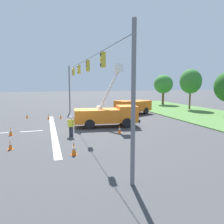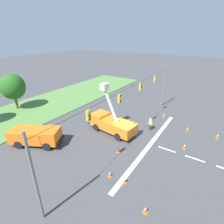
% 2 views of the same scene
% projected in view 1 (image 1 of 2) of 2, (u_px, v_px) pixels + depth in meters
% --- Properties ---
extents(ground_plane, '(200.00, 200.00, 0.00)m').
position_uv_depth(ground_plane, '(84.00, 128.00, 22.18)').
color(ground_plane, '#424244').
extents(lane_markings, '(17.60, 15.25, 0.01)m').
position_uv_depth(lane_markings, '(37.00, 131.00, 20.88)').
color(lane_markings, silver).
rests_on(lane_markings, ground).
extents(signal_gantry, '(26.20, 0.33, 7.20)m').
position_uv_depth(signal_gantry, '(83.00, 83.00, 21.52)').
color(signal_gantry, slate).
rests_on(signal_gantry, ground).
extents(tree_far_west, '(3.77, 3.92, 6.24)m').
position_uv_depth(tree_far_west, '(163.00, 84.00, 45.38)').
color(tree_far_west, brown).
rests_on(tree_far_west, ground).
extents(tree_west, '(3.74, 3.56, 6.90)m').
position_uv_depth(tree_west, '(191.00, 81.00, 36.84)').
color(tree_west, brown).
rests_on(tree_west, ground).
extents(utility_truck_bucket_lift, '(3.15, 6.86, 6.50)m').
position_uv_depth(utility_truck_bucket_lift, '(107.00, 114.00, 22.86)').
color(utility_truck_bucket_lift, orange).
rests_on(utility_truck_bucket_lift, ground).
extents(utility_truck_support_near, '(4.78, 6.34, 2.11)m').
position_uv_depth(utility_truck_support_near, '(133.00, 106.00, 31.54)').
color(utility_truck_support_near, orange).
rests_on(utility_truck_support_near, ground).
extents(road_worker, '(0.43, 0.54, 1.77)m').
position_uv_depth(road_worker, '(71.00, 125.00, 18.58)').
color(road_worker, '#383842').
rests_on(road_worker, ground).
extents(traffic_cone_foreground_right, '(0.36, 0.36, 0.63)m').
position_uv_depth(traffic_cone_foreground_right, '(61.00, 116.00, 28.33)').
color(traffic_cone_foreground_right, orange).
rests_on(traffic_cone_foreground_right, ground).
extents(traffic_cone_mid_left, '(0.36, 0.36, 0.83)m').
position_uv_depth(traffic_cone_mid_left, '(74.00, 149.00, 13.83)').
color(traffic_cone_mid_left, orange).
rests_on(traffic_cone_mid_left, ground).
extents(traffic_cone_mid_right, '(0.36, 0.36, 0.79)m').
position_uv_depth(traffic_cone_mid_right, '(74.00, 119.00, 25.29)').
color(traffic_cone_mid_right, orange).
rests_on(traffic_cone_mid_right, ground).
extents(traffic_cone_near_bucket, '(0.36, 0.36, 0.64)m').
position_uv_depth(traffic_cone_near_bucket, '(27.00, 116.00, 28.57)').
color(traffic_cone_near_bucket, orange).
rests_on(traffic_cone_near_bucket, ground).
extents(traffic_cone_lane_edge_a, '(0.36, 0.36, 0.72)m').
position_uv_depth(traffic_cone_lane_edge_a, '(11.00, 131.00, 19.06)').
color(traffic_cone_lane_edge_a, orange).
rests_on(traffic_cone_lane_edge_a, ground).
extents(traffic_cone_lane_edge_b, '(0.36, 0.36, 0.71)m').
position_uv_depth(traffic_cone_lane_edge_b, '(120.00, 130.00, 19.79)').
color(traffic_cone_lane_edge_b, orange).
rests_on(traffic_cone_lane_edge_b, ground).
extents(traffic_cone_far_left, '(0.36, 0.36, 0.70)m').
position_uv_depth(traffic_cone_far_left, '(10.00, 145.00, 14.99)').
color(traffic_cone_far_left, orange).
rests_on(traffic_cone_far_left, ground).
extents(traffic_cone_far_right, '(0.36, 0.36, 0.70)m').
position_uv_depth(traffic_cone_far_right, '(49.00, 116.00, 27.78)').
color(traffic_cone_far_right, orange).
rests_on(traffic_cone_far_right, ground).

